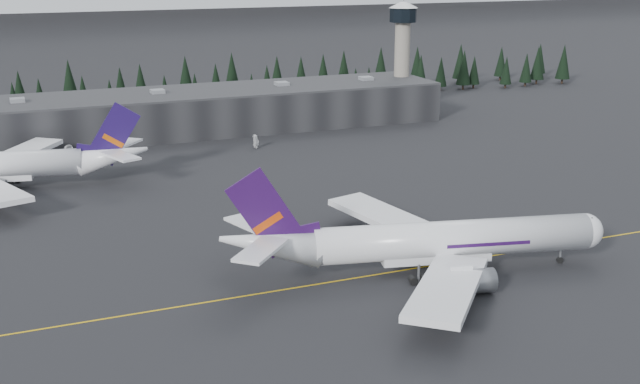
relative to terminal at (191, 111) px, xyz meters
name	(u,v)px	position (x,y,z in m)	size (l,w,h in m)	color
ground	(364,272)	(0.00, -125.00, -6.30)	(1400.00, 1400.00, 0.00)	black
taxiline	(369,276)	(0.00, -127.00, -6.29)	(400.00, 0.40, 0.02)	gold
terminal	(191,111)	(0.00, 0.00, 0.00)	(160.00, 30.00, 12.60)	black
control_tower	(402,45)	(75.00, 3.00, 17.11)	(10.00, 10.00, 37.70)	gray
treeline	(166,90)	(0.00, 37.00, 1.20)	(360.00, 20.00, 15.00)	black
jet_main	(420,242)	(8.68, -128.83, -0.64)	(67.29, 61.44, 20.06)	white
jet_parked	(2,166)	(-56.05, -45.73, -0.75)	(66.29, 60.63, 19.68)	white
gse_vehicle_a	(69,160)	(-39.43, -25.98, -5.63)	(2.21, 4.80, 1.33)	silver
gse_vehicle_b	(256,146)	(11.52, -29.48, -5.62)	(1.62, 4.02, 1.37)	silver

